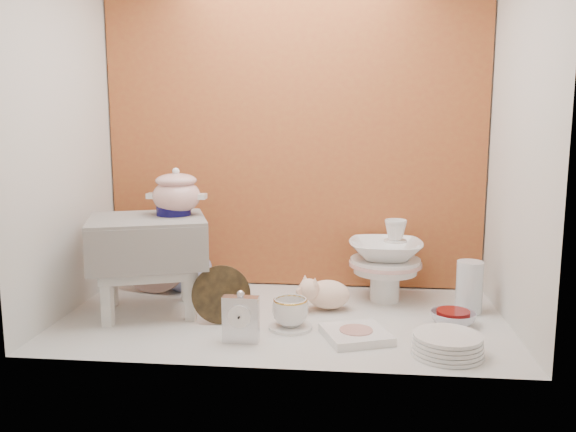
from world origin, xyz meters
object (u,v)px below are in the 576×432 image
blue_white_vase (186,263)px  crystal_bowl (453,319)px  porcelain_tower (385,260)px  step_stool (149,266)px  dinner_plate_stack (447,344)px  plush_pig (328,294)px  floral_platter (155,252)px  soup_tureen (176,191)px  gold_rim_teacup (290,312)px  mantel_clock (241,317)px

blue_white_vase → crystal_bowl: (1.18, -0.39, -0.10)m
crystal_bowl → porcelain_tower: porcelain_tower is taller
step_stool → crystal_bowl: 1.25m
dinner_plate_stack → plush_pig: bearing=133.9°
floral_platter → porcelain_tower: size_ratio=1.04×
dinner_plate_stack → crystal_bowl: 0.31m
step_stool → soup_tureen: soup_tureen is taller
gold_rim_teacup → porcelain_tower: bearing=46.1°
floral_platter → blue_white_vase: size_ratio=1.50×
soup_tureen → floral_platter: (-0.18, 0.23, -0.32)m
soup_tureen → step_stool: bearing=-145.7°
soup_tureen → porcelain_tower: soup_tureen is taller
floral_platter → mantel_clock: floral_platter is taller
soup_tureen → blue_white_vase: soup_tureen is taller
gold_rim_teacup → crystal_bowl: (0.64, 0.10, -0.04)m
soup_tureen → plush_pig: size_ratio=1.02×
floral_platter → gold_rim_teacup: 0.82m
blue_white_vase → gold_rim_teacup: size_ratio=1.85×
floral_platter → dinner_plate_stack: (1.25, -0.63, -0.15)m
floral_platter → plush_pig: size_ratio=1.65×
blue_white_vase → dinner_plate_stack: size_ratio=1.02×
plush_pig → porcelain_tower: porcelain_tower is taller
step_stool → plush_pig: step_stool is taller
blue_white_vase → crystal_bowl: bearing=-18.1°
step_stool → crystal_bowl: (1.24, -0.03, -0.18)m
step_stool → dinner_plate_stack: size_ratio=1.85×
crystal_bowl → blue_white_vase: bearing=161.9°
step_stool → floral_platter: size_ratio=1.20×
mantel_clock → porcelain_tower: 0.79m
floral_platter → plush_pig: floral_platter is taller
soup_tureen → crystal_bowl: 1.24m
plush_pig → gold_rim_teacup: size_ratio=1.69×
mantel_clock → porcelain_tower: bearing=46.4°
mantel_clock → gold_rim_teacup: mantel_clock is taller
mantel_clock → dinner_plate_stack: mantel_clock is taller
dinner_plate_stack → mantel_clock: bearing=176.7°
floral_platter → mantel_clock: 0.79m
plush_pig → porcelain_tower: size_ratio=0.63×
mantel_clock → crystal_bowl: (0.80, 0.26, -0.07)m
plush_pig → porcelain_tower: bearing=29.6°
soup_tureen → crystal_bowl: bearing=-5.1°
blue_white_vase → crystal_bowl: 1.25m
step_stool → gold_rim_teacup: step_stool is taller
step_stool → porcelain_tower: size_ratio=1.25×
floral_platter → dinner_plate_stack: floral_platter is taller
plush_pig → gold_rim_teacup: (-0.14, -0.24, -0.00)m
step_stool → mantel_clock: size_ratio=2.41×
crystal_bowl → gold_rim_teacup: bearing=-170.8°
floral_platter → crystal_bowl: (1.32, -0.33, -0.16)m
soup_tureen → mantel_clock: size_ratio=1.25×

